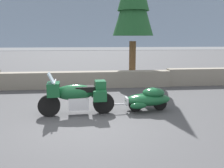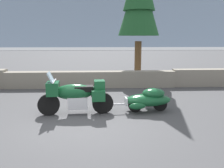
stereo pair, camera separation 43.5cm
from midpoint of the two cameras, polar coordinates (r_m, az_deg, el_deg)
ground_plane at (r=6.66m, az=-7.92°, el=-9.63°), size 80.00×80.00×0.00m
stone_guard_wall at (r=11.45m, az=-9.69°, el=1.18°), size 24.00×0.63×0.88m
distant_ridgeline at (r=101.40m, az=-6.33°, el=14.10°), size 240.00×80.00×16.00m
touring_motorcycle at (r=7.36m, az=-10.19°, el=-2.65°), size 2.31×0.84×1.33m
car_shaped_trailer at (r=7.75m, az=7.08°, el=-3.47°), size 2.22×0.83×0.76m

